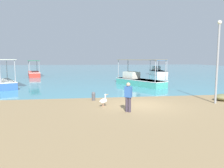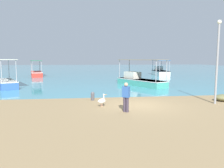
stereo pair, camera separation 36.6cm
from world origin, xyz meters
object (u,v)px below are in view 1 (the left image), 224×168
(fishing_boat_outer, at_px, (34,73))
(lamp_post, at_px, (218,57))
(mooring_bollard, at_px, (93,96))
(fishing_boat_center, at_px, (4,82))
(pelican, at_px, (104,101))
(fisherman_standing, at_px, (128,96))
(net_pile, at_px, (224,97))
(fishing_boat_far_right, at_px, (139,80))
(fishing_boat_near_right, at_px, (158,72))

(fishing_boat_outer, bearing_deg, lamp_post, -55.70)
(fishing_boat_outer, xyz_separation_m, mooring_bollard, (8.86, -22.81, -0.23))
(fishing_boat_center, height_order, mooring_bollard, fishing_boat_center)
(fishing_boat_center, xyz_separation_m, lamp_post, (16.97, -10.37, 2.54))
(fishing_boat_center, bearing_deg, fishing_boat_outer, 90.25)
(pelican, relative_size, fisherman_standing, 0.47)
(fishing_boat_outer, distance_m, pelican, 26.69)
(net_pile, bearing_deg, fishing_boat_far_right, 111.50)
(pelican, relative_size, mooring_bollard, 1.26)
(fishing_boat_center, bearing_deg, fishing_boat_near_right, 33.47)
(fishing_boat_outer, height_order, fisherman_standing, fishing_boat_outer)
(fisherman_standing, bearing_deg, mooring_bollard, 115.35)
(pelican, height_order, lamp_post, lamp_post)
(fishing_boat_near_right, height_order, fishing_boat_center, fishing_boat_center)
(pelican, xyz_separation_m, mooring_bollard, (-0.52, 2.18, -0.04))
(fishing_boat_outer, xyz_separation_m, net_pile, (18.23, -24.21, -0.33))
(fishing_boat_outer, distance_m, lamp_post, 30.35)
(fishing_boat_center, distance_m, mooring_bollard, 12.03)
(fishing_boat_outer, height_order, pelican, fishing_boat_outer)
(fishing_boat_far_right, relative_size, mooring_bollard, 10.56)
(fishing_boat_near_right, bearing_deg, net_pile, -98.62)
(fisherman_standing, bearing_deg, fishing_boat_center, 131.53)
(fishing_boat_center, height_order, pelican, fishing_boat_center)
(fishing_boat_far_right, xyz_separation_m, fishing_boat_outer, (-14.43, 14.56, -0.06))
(mooring_bollard, bearing_deg, fishing_boat_outer, 111.23)
(fishing_boat_far_right, bearing_deg, lamp_post, -75.92)
(fishing_boat_far_right, height_order, fisherman_standing, fishing_boat_far_right)
(fishing_boat_near_right, xyz_separation_m, lamp_post, (-4.83, -24.78, 2.47))
(fishing_boat_center, height_order, fisherman_standing, fishing_boat_center)
(pelican, distance_m, mooring_bollard, 2.24)
(fishing_boat_outer, bearing_deg, fishing_boat_near_right, -0.51)
(fishing_boat_outer, bearing_deg, fishing_boat_center, -89.75)
(net_pile, bearing_deg, pelican, -174.96)
(fishing_boat_outer, xyz_separation_m, pelican, (9.38, -24.99, -0.19))
(fishing_boat_far_right, xyz_separation_m, lamp_post, (2.61, -10.42, 2.49))
(fishing_boat_far_right, xyz_separation_m, mooring_bollard, (-5.56, -8.26, -0.29))
(fishing_boat_center, relative_size, mooring_bollard, 8.48)
(mooring_bollard, distance_m, net_pile, 9.47)
(pelican, distance_m, lamp_post, 8.13)
(fishing_boat_outer, distance_m, fisherman_standing, 28.60)
(fishing_boat_far_right, relative_size, pelican, 8.37)
(fishing_boat_far_right, distance_m, fishing_boat_outer, 20.49)
(fishing_boat_near_right, xyz_separation_m, fisherman_standing, (-11.24, -26.35, 0.26))
(fishing_boat_center, distance_m, lamp_post, 20.05)
(fishing_boat_far_right, bearing_deg, net_pile, -68.50)
(fishing_boat_near_right, xyz_separation_m, fishing_boat_center, (-21.80, -14.42, -0.07))
(fishing_boat_near_right, xyz_separation_m, fishing_boat_far_right, (-7.44, -14.36, -0.02))
(fishing_boat_near_right, height_order, fishing_boat_outer, fishing_boat_near_right)
(fishing_boat_outer, relative_size, net_pile, 4.57)
(lamp_post, height_order, fisherman_standing, lamp_post)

